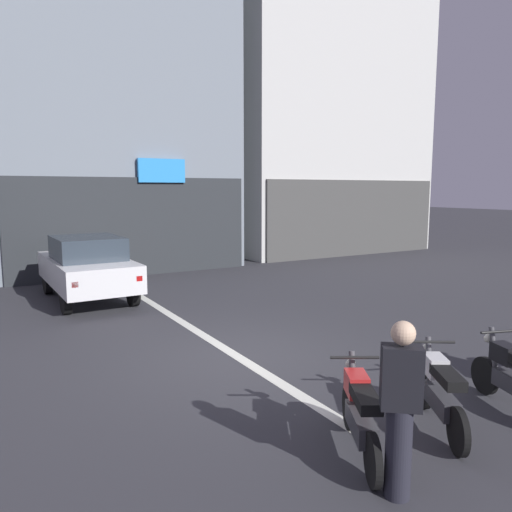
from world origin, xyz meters
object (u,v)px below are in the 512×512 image
(motorcycle_red_row_leftmost, at_px, (360,413))
(person_by_motorcycles, at_px, (400,409))
(motorcycle_white_row_left_mid, at_px, (440,391))
(car_white_crossing_near, at_px, (87,266))

(motorcycle_red_row_leftmost, relative_size, person_by_motorcycles, 0.89)
(person_by_motorcycles, bearing_deg, motorcycle_red_row_leftmost, 74.31)
(motorcycle_red_row_leftmost, relative_size, motorcycle_white_row_left_mid, 1.02)
(motorcycle_red_row_leftmost, distance_m, person_by_motorcycles, 0.87)
(car_white_crossing_near, distance_m, motorcycle_red_row_leftmost, 9.17)
(motorcycle_red_row_leftmost, height_order, motorcycle_white_row_left_mid, same)
(motorcycle_red_row_leftmost, xyz_separation_m, motorcycle_white_row_left_mid, (1.20, -0.05, 0.00))
(car_white_crossing_near, relative_size, motorcycle_red_row_leftmost, 2.78)
(car_white_crossing_near, xyz_separation_m, motorcycle_white_row_left_mid, (2.16, -9.16, -0.43))
(car_white_crossing_near, bearing_deg, motorcycle_white_row_left_mid, -76.72)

